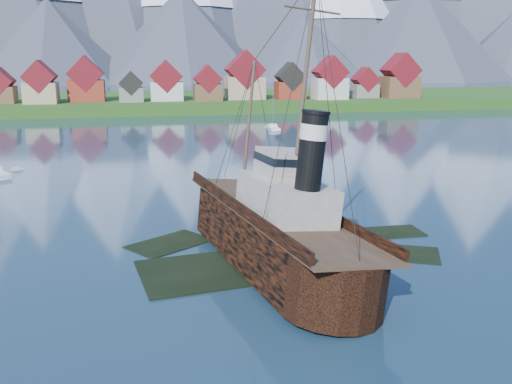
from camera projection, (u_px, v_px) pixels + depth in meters
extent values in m
plane|color=#183143|center=(269.00, 258.00, 54.01)|extent=(1400.00, 1400.00, 0.00)
cube|color=black|center=(241.00, 271.00, 51.60)|extent=(19.08, 11.42, 1.00)
cube|color=black|center=(317.00, 244.00, 59.07)|extent=(15.15, 9.76, 1.00)
cube|color=black|center=(269.00, 231.00, 63.04)|extent=(11.45, 9.06, 1.00)
cube|color=black|center=(391.00, 257.00, 55.47)|extent=(10.27, 8.34, 1.00)
cube|color=black|center=(170.00, 248.00, 58.09)|extent=(9.42, 8.68, 1.00)
cube|color=black|center=(394.00, 236.00, 61.75)|extent=(6.00, 4.00, 1.00)
cube|color=#1E4814|center=(170.00, 105.00, 215.95)|extent=(600.00, 80.00, 3.20)
cube|color=#3F3D38|center=(177.00, 115.00, 179.75)|extent=(600.00, 2.50, 2.00)
cube|color=brown|center=(1.00, 95.00, 187.60)|extent=(9.00, 8.00, 5.50)
cube|color=maroon|center=(0.00, 81.00, 186.57)|extent=(9.16, 8.16, 9.16)
cube|color=tan|center=(41.00, 93.00, 187.10)|extent=(10.50, 9.00, 6.80)
cube|color=maroon|center=(40.00, 77.00, 185.85)|extent=(10.69, 9.18, 10.69)
cube|color=maroon|center=(87.00, 91.00, 195.47)|extent=(12.00, 8.50, 7.20)
cube|color=maroon|center=(86.00, 74.00, 194.11)|extent=(12.22, 8.67, 12.22)
cube|color=slate|center=(131.00, 95.00, 193.88)|extent=(8.00, 7.00, 4.80)
cube|color=black|center=(131.00, 83.00, 192.97)|extent=(8.15, 7.14, 8.15)
cube|color=beige|center=(166.00, 91.00, 198.86)|extent=(11.00, 9.50, 6.40)
cube|color=maroon|center=(166.00, 76.00, 197.64)|extent=(11.20, 9.69, 11.20)
cube|color=brown|center=(208.00, 92.00, 197.82)|extent=(9.50, 8.00, 5.80)
cube|color=maroon|center=(207.00, 79.00, 196.74)|extent=(9.67, 8.16, 9.67)
cube|color=tan|center=(245.00, 88.00, 205.02)|extent=(13.50, 10.00, 8.00)
cube|color=maroon|center=(245.00, 70.00, 203.51)|extent=(13.75, 10.20, 13.75)
cube|color=maroon|center=(290.00, 90.00, 205.46)|extent=(10.00, 8.50, 6.20)
cube|color=black|center=(290.00, 76.00, 204.31)|extent=(10.18, 8.67, 10.18)
cube|color=beige|center=(330.00, 89.00, 205.15)|extent=(11.50, 9.00, 7.50)
cube|color=maroon|center=(330.00, 72.00, 203.78)|extent=(11.71, 9.18, 11.71)
cube|color=slate|center=(364.00, 91.00, 212.15)|extent=(9.00, 7.50, 5.00)
cube|color=maroon|center=(365.00, 80.00, 211.18)|extent=(9.16, 7.65, 9.16)
cube|color=brown|center=(400.00, 87.00, 212.42)|extent=(12.50, 10.00, 7.80)
cube|color=maroon|center=(401.00, 70.00, 210.97)|extent=(12.73, 10.20, 12.73)
cone|color=#2D333D|center=(341.00, 6.00, 510.72)|extent=(150.00, 150.00, 125.00)
cone|color=#2D333D|center=(50.00, 42.00, 390.42)|extent=(120.00, 120.00, 58.00)
cone|color=#2D333D|center=(182.00, 36.00, 402.06)|extent=(136.00, 136.00, 66.00)
cone|color=#2D333D|center=(303.00, 48.00, 425.11)|extent=(110.00, 110.00, 50.00)
cone|color=#2D333D|center=(417.00, 32.00, 436.66)|extent=(150.00, 150.00, 75.00)
cube|color=black|center=(271.00, 239.00, 51.65)|extent=(7.76, 22.35, 4.66)
cone|color=black|center=(243.00, 200.00, 65.47)|extent=(7.76, 7.76, 7.76)
cylinder|color=black|center=(306.00, 287.00, 41.01)|extent=(7.76, 7.76, 4.66)
cube|color=#4C3826|center=(271.00, 213.00, 51.08)|extent=(7.60, 29.49, 0.28)
cube|color=black|center=(230.00, 210.00, 50.24)|extent=(0.22, 28.55, 1.00)
cube|color=black|center=(311.00, 206.00, 51.68)|extent=(0.22, 28.55, 1.00)
cube|color=#ADA89E|center=(276.00, 200.00, 49.10)|extent=(5.76, 9.42, 3.33)
cube|color=#ADA89E|center=(273.00, 164.00, 49.48)|extent=(3.99, 4.43, 2.44)
cylinder|color=black|center=(287.00, 152.00, 44.50)|extent=(2.11, 2.11, 6.21)
cylinder|color=silver|center=(288.00, 132.00, 44.13)|extent=(2.22, 2.22, 1.22)
cylinder|color=#473828|center=(252.00, 126.00, 57.93)|extent=(0.31, 0.31, 13.30)
cylinder|color=#473828|center=(280.00, 66.00, 45.39)|extent=(0.35, 0.35, 14.41)
cube|color=white|center=(273.00, 129.00, 147.18)|extent=(2.76, 9.29, 1.10)
cube|color=white|center=(273.00, 125.00, 146.98)|extent=(2.15, 2.67, 0.64)
cylinder|color=gray|center=(273.00, 108.00, 145.93)|extent=(0.13, 0.13, 9.55)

